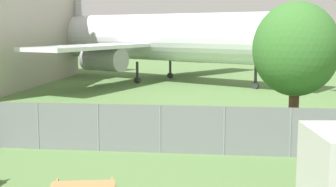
{
  "coord_description": "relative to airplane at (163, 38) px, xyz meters",
  "views": [
    {
      "loc": [
        2.5,
        -7.36,
        4.96
      ],
      "look_at": [
        -0.05,
        13.77,
        2.0
      ],
      "focal_mm": 50.0,
      "sensor_mm": 36.0,
      "label": 1
    }
  ],
  "objects": [
    {
      "name": "airplane",
      "position": [
        0.0,
        0.0,
        0.0
      ],
      "size": [
        35.2,
        27.73,
        12.86
      ],
      "rotation": [
        0.0,
        0.0,
        -0.5
      ],
      "color": "white",
      "rests_on": "ground"
    },
    {
      "name": "tree_left_of_cabin",
      "position": [
        8.65,
        -24.16,
        0.01
      ],
      "size": [
        3.5,
        3.5,
        6.06
      ],
      "color": "brown",
      "rests_on": "ground"
    },
    {
      "name": "perimeter_fence",
      "position": [
        3.27,
        -25.58,
        -3.12
      ],
      "size": [
        56.07,
        0.07,
        1.95
      ],
      "color": "gray",
      "rests_on": "ground"
    }
  ]
}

